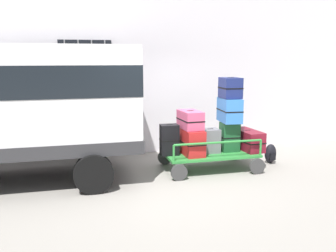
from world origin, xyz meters
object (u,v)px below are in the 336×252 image
suitcase_midleft_bottom (189,141)px  suitcase_midright_bottom (229,137)px  suitcase_midleft_middle (190,120)px  suitcase_midright_top (230,88)px  luggage_cart (209,155)px  backpack (271,154)px  suitcase_right_bottom (248,140)px  suitcase_left_bottom (169,140)px  suitcase_midright_middle (230,110)px  van (0,100)px  suitcase_center_bottom (210,141)px

suitcase_midleft_bottom → suitcase_midright_bottom: bearing=-3.0°
suitcase_midleft_middle → suitcase_midright_bottom: suitcase_midleft_middle is taller
suitcase_midright_top → luggage_cart: bearing=-179.3°
backpack → suitcase_right_bottom: bearing=-173.3°
suitcase_midleft_bottom → suitcase_right_bottom: 1.32m
suitcase_left_bottom → suitcase_midright_middle: suitcase_midright_middle is taller
suitcase_midright_bottom → suitcase_midright_middle: 0.57m
van → luggage_cart: bearing=-1.6°
luggage_cart → suitcase_right_bottom: bearing=0.3°
van → suitcase_midleft_middle: bearing=-2.2°
suitcase_midleft_bottom → suitcase_right_bottom: (1.32, -0.01, -0.05)m
suitcase_midright_bottom → suitcase_midleft_middle: bearing=179.9°
suitcase_midright_top → suitcase_right_bottom: suitcase_midright_top is taller
suitcase_left_bottom → suitcase_midright_bottom: size_ratio=1.01×
suitcase_midleft_bottom → suitcase_right_bottom: size_ratio=1.07×
suitcase_right_bottom → backpack: size_ratio=2.06×
suitcase_right_bottom → backpack: suitcase_right_bottom is taller
suitcase_right_bottom → suitcase_center_bottom: bearing=-177.8°
suitcase_midleft_bottom → suitcase_midright_middle: size_ratio=1.41×
suitcase_midright_bottom → suitcase_right_bottom: (0.44, 0.03, -0.10)m
luggage_cart → suitcase_midright_middle: bearing=1.7°
suitcase_midleft_bottom → backpack: 1.99m
suitcase_midleft_bottom → suitcase_midright_top: 1.40m
van → suitcase_midright_top: bearing=-1.4°
van → suitcase_midright_top: van is taller
van → suitcase_midright_bottom: bearing=-1.8°
suitcase_midleft_middle → suitcase_midright_middle: 0.90m
suitcase_center_bottom → suitcase_midright_top: (0.44, 0.04, 1.10)m
luggage_cart → suitcase_center_bottom: size_ratio=3.92×
suitcase_left_bottom → suitcase_midleft_bottom: bearing=4.4°
suitcase_midright_bottom → suitcase_center_bottom: bearing=-179.6°
luggage_cart → suitcase_right_bottom: size_ratio=2.20×
suitcase_midright_top → suitcase_left_bottom: bearing=-179.1°
van → backpack: size_ratio=11.34×
luggage_cart → suitcase_left_bottom: bearing=-179.1°
suitcase_left_bottom → backpack: 2.43m
suitcase_right_bottom → backpack: (0.62, 0.07, -0.37)m
backpack → suitcase_midright_middle: bearing=-176.6°
luggage_cart → suitcase_midright_top: 1.48m
suitcase_midleft_middle → suitcase_midright_top: size_ratio=1.40×
suitcase_midleft_bottom → suitcase_midright_bottom: (0.88, -0.05, 0.05)m
luggage_cart → suitcase_midleft_middle: (-0.44, -0.02, 0.78)m
van → luggage_cart: 4.24m
luggage_cart → suitcase_midright_top: suitcase_midright_top is taller
suitcase_left_bottom → suitcase_midright_middle: size_ratio=0.93×
van → suitcase_midright_middle: size_ratio=7.27×
suitcase_midright_bottom → suitcase_midright_top: size_ratio=1.29×
luggage_cart → suitcase_midright_middle: (0.44, 0.01, 0.94)m
suitcase_midleft_bottom → suitcase_midright_middle: (0.88, -0.01, 0.62)m
luggage_cart → suitcase_left_bottom: 0.96m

